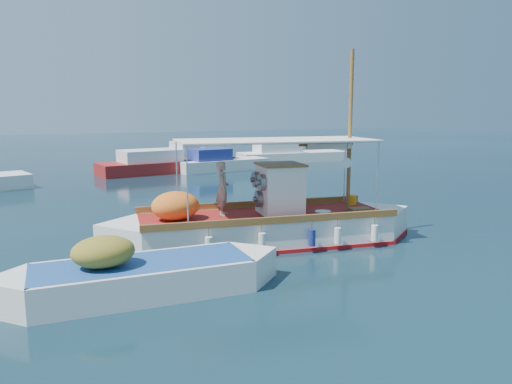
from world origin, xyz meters
name	(u,v)px	position (x,y,z in m)	size (l,w,h in m)	color
ground	(276,244)	(0.00, 0.00, 0.00)	(160.00, 160.00, 0.00)	black
fishing_caique	(262,226)	(-0.38, 0.25, 0.56)	(10.38, 4.20, 6.43)	white
dinghy	(140,279)	(-5.01, -2.47, 0.35)	(6.92, 2.27, 1.69)	white
bg_boat_n	(167,165)	(2.13, 19.81, 0.49)	(10.13, 3.87, 1.80)	maroon
bg_boat_ne	(220,164)	(5.73, 18.86, 0.49)	(6.72, 2.87, 1.80)	silver
bg_boat_e	(289,156)	(13.30, 22.13, 0.49)	(9.27, 3.57, 1.80)	silver
bg_boat_far_n	(190,153)	(6.57, 27.84, 0.49)	(5.44, 3.97, 1.80)	silver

